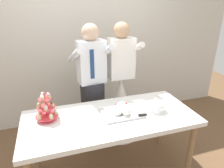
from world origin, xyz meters
TOP-DOWN VIEW (x-y plane):
  - rear_wall at (0.00, 1.40)m, footprint 5.20×0.10m
  - dessert_table at (0.00, 0.00)m, footprint 1.80×0.80m
  - cupcake_stand at (-0.63, 0.14)m, footprint 0.23×0.23m
  - main_cake_tray at (0.13, 0.01)m, footprint 0.44×0.31m
  - plate_stack at (0.51, -0.04)m, footprint 0.18×0.18m
  - person_groom at (-0.05, 0.65)m, footprint 0.52×0.54m
  - person_bride at (0.37, 0.70)m, footprint 0.56×0.56m

SIDE VIEW (x-z plane):
  - person_bride at x=0.37m, z-range -0.25..1.41m
  - dessert_table at x=0.00m, z-range 0.31..1.09m
  - person_groom at x=-0.05m, z-range -0.08..1.58m
  - main_cake_tray at x=0.13m, z-range 0.75..0.88m
  - plate_stack at x=0.51m, z-range 0.78..0.87m
  - cupcake_stand at x=-0.63m, z-range 0.74..1.04m
  - rear_wall at x=0.00m, z-range 0.00..2.90m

